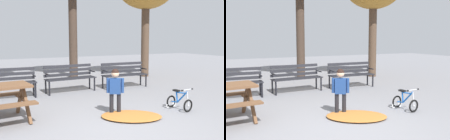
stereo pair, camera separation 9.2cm
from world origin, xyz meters
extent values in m
plane|color=gray|center=(0.00, 0.00, 0.00)|extent=(36.00, 36.00, 0.00)
cube|color=brown|center=(-1.42, 1.32, 0.36)|extent=(0.12, 0.57, 0.76)
cube|color=brown|center=(-1.47, 1.82, 0.36)|extent=(0.12, 0.57, 0.76)
cube|color=brown|center=(-1.44, 1.57, 0.42)|extent=(0.19, 1.10, 0.04)
cube|color=#232328|center=(-1.52, 3.81, 0.44)|extent=(1.60, 0.15, 0.03)
cube|color=#232328|center=(-1.52, 3.69, 0.44)|extent=(1.60, 0.15, 0.03)
cube|color=#232328|center=(-1.53, 3.57, 0.44)|extent=(1.60, 0.15, 0.03)
cube|color=#232328|center=(-1.54, 3.45, 0.44)|extent=(1.60, 0.15, 0.03)
cube|color=#232328|center=(-1.52, 3.85, 0.54)|extent=(1.60, 0.12, 0.09)
cube|color=#232328|center=(-1.52, 3.85, 0.67)|extent=(1.60, 0.12, 0.09)
cube|color=#232328|center=(-1.52, 3.85, 0.81)|extent=(1.60, 0.12, 0.09)
cylinder|color=black|center=(-0.79, 3.44, 0.22)|extent=(0.05, 0.05, 0.44)
cylinder|color=black|center=(-0.77, 3.79, 0.22)|extent=(0.05, 0.05, 0.44)
cube|color=black|center=(-0.78, 3.62, 0.62)|extent=(0.06, 0.40, 0.03)
cube|color=#232328|center=(0.36, 3.89, 0.44)|extent=(1.60, 0.16, 0.03)
cube|color=#232328|center=(0.37, 3.77, 0.44)|extent=(1.60, 0.16, 0.03)
cube|color=#232328|center=(0.38, 3.65, 0.44)|extent=(1.60, 0.16, 0.03)
cube|color=#232328|center=(0.38, 3.53, 0.44)|extent=(1.60, 0.16, 0.03)
cube|color=#232328|center=(0.36, 3.93, 0.54)|extent=(1.60, 0.13, 0.09)
cube|color=#232328|center=(0.36, 3.93, 0.67)|extent=(1.60, 0.13, 0.09)
cube|color=#232328|center=(0.36, 3.93, 0.81)|extent=(1.60, 0.13, 0.09)
cylinder|color=black|center=(1.13, 3.59, 0.22)|extent=(0.05, 0.05, 0.44)
cylinder|color=black|center=(1.11, 3.95, 0.22)|extent=(0.05, 0.05, 0.44)
cube|color=black|center=(1.12, 3.77, 0.62)|extent=(0.06, 0.40, 0.03)
cylinder|color=black|center=(-0.37, 3.51, 0.22)|extent=(0.05, 0.05, 0.44)
cylinder|color=black|center=(-0.39, 3.87, 0.22)|extent=(0.05, 0.05, 0.44)
cube|color=black|center=(-0.38, 3.69, 0.62)|extent=(0.06, 0.40, 0.03)
cube|color=#232328|center=(2.28, 3.76, 0.44)|extent=(1.60, 0.13, 0.03)
cube|color=#232328|center=(2.27, 3.64, 0.44)|extent=(1.60, 0.13, 0.03)
cube|color=#232328|center=(2.27, 3.52, 0.44)|extent=(1.60, 0.13, 0.03)
cube|color=#232328|center=(2.27, 3.40, 0.44)|extent=(1.60, 0.13, 0.03)
cube|color=#232328|center=(2.28, 3.80, 0.54)|extent=(1.60, 0.10, 0.09)
cube|color=#232328|center=(2.28, 3.80, 0.67)|extent=(1.60, 0.10, 0.09)
cube|color=#232328|center=(2.28, 3.80, 0.81)|extent=(1.60, 0.10, 0.09)
cylinder|color=black|center=(3.02, 3.39, 0.22)|extent=(0.05, 0.05, 0.44)
cylinder|color=black|center=(3.03, 3.75, 0.22)|extent=(0.05, 0.05, 0.44)
cube|color=black|center=(3.02, 3.57, 0.62)|extent=(0.06, 0.40, 0.03)
cylinder|color=black|center=(1.52, 3.45, 0.22)|extent=(0.05, 0.05, 0.44)
cylinder|color=black|center=(1.53, 3.81, 0.22)|extent=(0.05, 0.05, 0.44)
cube|color=black|center=(1.52, 3.63, 0.62)|extent=(0.06, 0.40, 0.03)
cylinder|color=black|center=(0.51, 0.87, 0.24)|extent=(0.09, 0.09, 0.47)
cube|color=black|center=(0.51, 0.87, 0.03)|extent=(0.16, 0.18, 0.06)
cylinder|color=black|center=(0.37, 0.96, 0.24)|extent=(0.09, 0.09, 0.47)
cube|color=black|center=(0.37, 0.96, 0.03)|extent=(0.16, 0.18, 0.06)
cube|color=navy|center=(0.44, 0.91, 0.65)|extent=(0.29, 0.25, 0.35)
sphere|color=#E0B28E|center=(0.44, 0.91, 0.92)|extent=(0.17, 0.17, 0.17)
sphere|color=black|center=(0.44, 0.91, 0.95)|extent=(0.17, 0.17, 0.17)
cylinder|color=navy|center=(0.58, 0.83, 0.66)|extent=(0.07, 0.07, 0.33)
cylinder|color=navy|center=(0.30, 1.00, 0.66)|extent=(0.07, 0.07, 0.33)
torus|color=black|center=(2.01, 0.28, 0.15)|extent=(0.30, 0.08, 0.30)
cylinder|color=silver|center=(2.01, 0.28, 0.15)|extent=(0.05, 0.05, 0.04)
torus|color=black|center=(1.95, 0.79, 0.15)|extent=(0.30, 0.08, 0.30)
cylinder|color=silver|center=(1.95, 0.79, 0.15)|extent=(0.05, 0.05, 0.04)
torus|color=white|center=(2.06, 0.81, 0.05)|extent=(0.11, 0.04, 0.11)
torus|color=white|center=(1.84, 0.78, 0.05)|extent=(0.11, 0.04, 0.11)
cylinder|color=blue|center=(1.99, 0.46, 0.32)|extent=(0.07, 0.31, 0.32)
cylinder|color=blue|center=(1.97, 0.61, 0.30)|extent=(0.05, 0.08, 0.27)
cylinder|color=blue|center=(1.96, 0.69, 0.16)|extent=(0.05, 0.20, 0.05)
cylinder|color=silver|center=(2.01, 0.30, 0.31)|extent=(0.04, 0.08, 0.32)
cylinder|color=blue|center=(1.99, 0.48, 0.42)|extent=(0.07, 0.32, 0.05)
cube|color=black|center=(1.97, 0.63, 0.45)|extent=(0.11, 0.18, 0.04)
cylinder|color=silver|center=(2.01, 0.32, 0.52)|extent=(0.34, 0.07, 0.02)
cylinder|color=black|center=(2.18, 0.34, 0.52)|extent=(0.05, 0.04, 0.04)
cylinder|color=black|center=(1.84, 0.30, 0.52)|extent=(0.05, 0.04, 0.04)
ellipsoid|color=#B26B2D|center=(0.63, 0.53, 0.04)|extent=(1.60, 1.46, 0.07)
cylinder|color=#423328|center=(1.53, 6.67, 1.85)|extent=(0.35, 0.35, 3.70)
cylinder|color=brown|center=(4.42, 5.49, 1.56)|extent=(0.34, 0.34, 3.12)
camera|label=1|loc=(-2.38, -4.24, 1.73)|focal=42.96mm
camera|label=2|loc=(-2.29, -4.29, 1.73)|focal=42.96mm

